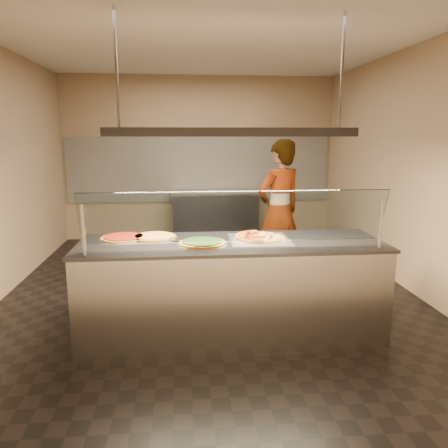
{
  "coord_description": "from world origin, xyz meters",
  "views": [
    {
      "loc": [
        -0.32,
        -5.25,
        1.92
      ],
      "look_at": [
        0.1,
        -0.84,
        1.02
      ],
      "focal_mm": 35.0,
      "sensor_mm": 36.0,
      "label": 1
    }
  ],
  "objects": [
    {
      "name": "lamp_rod_left",
      "position": [
        -0.87,
        -1.24,
        2.5
      ],
      "size": [
        0.02,
        0.02,
        1.01
      ],
      "primitive_type": "cylinder",
      "color": "#B7B7BC",
      "rests_on": "ceiling"
    },
    {
      "name": "ceiling",
      "position": [
        0.0,
        0.0,
        3.01
      ],
      "size": [
        5.0,
        6.0,
        0.02
      ],
      "primitive_type": "cube",
      "color": "silver",
      "rests_on": "wall_back"
    },
    {
      "name": "worker",
      "position": [
        0.95,
        0.35,
        0.94
      ],
      "size": [
        0.82,
        0.72,
        1.88
      ],
      "primitive_type": "imported",
      "rotation": [
        0.0,
        0.0,
        3.64
      ],
      "color": "#3D3543",
      "rests_on": "ground"
    },
    {
      "name": "pizza_tomato",
      "position": [
        -0.9,
        -1.03,
        0.94
      ],
      "size": [
        0.47,
        0.47,
        0.03
      ],
      "color": "silver",
      "rests_on": "serving_counter"
    },
    {
      "name": "half_pizza_sausage",
      "position": [
        0.53,
        -1.19,
        0.96
      ],
      "size": [
        0.25,
        0.48,
        0.04
      ],
      "color": "brown",
      "rests_on": "perforated_tray"
    },
    {
      "name": "half_pizza_pepperoni",
      "position": [
        0.3,
        -1.19,
        0.96
      ],
      "size": [
        0.25,
        0.48,
        0.05
      ],
      "color": "brown",
      "rests_on": "perforated_tray"
    },
    {
      "name": "pizza_cheese",
      "position": [
        -0.61,
        -1.03,
        0.94
      ],
      "size": [
        0.46,
        0.46,
        0.03
      ],
      "color": "silver",
      "rests_on": "serving_counter"
    },
    {
      "name": "ground",
      "position": [
        0.0,
        0.0,
        -0.01
      ],
      "size": [
        5.0,
        6.0,
        0.02
      ],
      "primitive_type": "cube",
      "color": "black",
      "rests_on": "ground"
    },
    {
      "name": "wall_back",
      "position": [
        0.0,
        3.01,
        1.5
      ],
      "size": [
        5.0,
        0.02,
        3.0
      ],
      "primitive_type": "cube",
      "color": "tan",
      "rests_on": "ground"
    },
    {
      "name": "wall_front",
      "position": [
        0.0,
        -3.01,
        1.5
      ],
      "size": [
        5.0,
        0.02,
        3.0
      ],
      "primitive_type": "cube",
      "color": "tan",
      "rests_on": "ground"
    },
    {
      "name": "heat_lamp_housing",
      "position": [
        0.13,
        -1.24,
        1.95
      ],
      "size": [
        2.3,
        0.18,
        0.08
      ],
      "primitive_type": "cube",
      "color": "#404046",
      "rests_on": "ceiling"
    },
    {
      "name": "perforated_tray",
      "position": [
        0.41,
        -1.19,
        0.94
      ],
      "size": [
        0.59,
        0.59,
        0.01
      ],
      "color": "silver",
      "rests_on": "serving_counter"
    },
    {
      "name": "sneeze_guard",
      "position": [
        0.13,
        -1.58,
        1.23
      ],
      "size": [
        2.65,
        0.18,
        0.54
      ],
      "color": "#B7B7BC",
      "rests_on": "serving_counter"
    },
    {
      "name": "serving_counter",
      "position": [
        0.13,
        -1.24,
        0.47
      ],
      "size": [
        2.89,
        0.94,
        0.93
      ],
      "color": "#B7B7BC",
      "rests_on": "ground"
    },
    {
      "name": "lamp_rod_right",
      "position": [
        1.13,
        -1.24,
        2.5
      ],
      "size": [
        0.02,
        0.02,
        1.01
      ],
      "primitive_type": "cylinder",
      "color": "#B7B7BC",
      "rests_on": "ceiling"
    },
    {
      "name": "wall_right",
      "position": [
        2.51,
        0.0,
        1.5
      ],
      "size": [
        0.02,
        6.0,
        3.0
      ],
      "primitive_type": "cube",
      "color": "tan",
      "rests_on": "ground"
    },
    {
      "name": "tile_band",
      "position": [
        0.0,
        2.98,
        1.3
      ],
      "size": [
        4.9,
        0.02,
        1.2
      ],
      "primitive_type": "cube",
      "color": "silver",
      "rests_on": "wall_back"
    },
    {
      "name": "pizza_spinach",
      "position": [
        -0.15,
        -1.33,
        0.95
      ],
      "size": [
        0.46,
        0.46,
        0.03
      ],
      "color": "silver",
      "rests_on": "serving_counter"
    },
    {
      "name": "prep_table",
      "position": [
        0.25,
        2.55,
        0.47
      ],
      "size": [
        1.55,
        0.74,
        0.93
      ],
      "color": "#404046",
      "rests_on": "ground"
    },
    {
      "name": "pizza_spatula",
      "position": [
        -0.4,
        -1.14,
        0.96
      ],
      "size": [
        0.2,
        0.23,
        0.02
      ],
      "color": "#B7B7BC",
      "rests_on": "pizza_spinach"
    }
  ]
}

